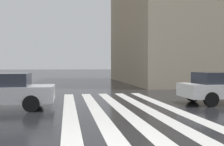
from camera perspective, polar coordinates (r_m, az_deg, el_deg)
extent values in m
cube|color=silver|center=(10.54, 13.64, -7.79)|extent=(13.00, 0.50, 0.01)
cube|color=silver|center=(10.19, 8.41, -8.08)|extent=(13.00, 0.50, 0.01)
cube|color=silver|center=(9.93, 2.86, -8.32)|extent=(13.00, 0.50, 0.01)
cube|color=silver|center=(9.77, -2.95, -8.49)|extent=(13.00, 0.50, 0.01)
cube|color=silver|center=(9.71, -8.89, -8.57)|extent=(13.00, 0.50, 0.01)
cube|color=#232833|center=(13.08, 22.69, -0.95)|extent=(1.54, 2.46, 0.50)
cylinder|color=black|center=(13.33, 16.73, -4.51)|extent=(0.20, 0.62, 0.62)
cylinder|color=black|center=(11.88, 20.27, -5.28)|extent=(0.20, 0.62, 0.62)
cube|color=#B7B7BC|center=(11.40, -22.52, -4.08)|extent=(1.75, 4.10, 0.60)
cylinder|color=black|center=(12.03, -15.78, -5.16)|extent=(0.20, 0.62, 0.62)
cylinder|color=black|center=(10.41, -16.77, -6.22)|extent=(0.20, 0.62, 0.62)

